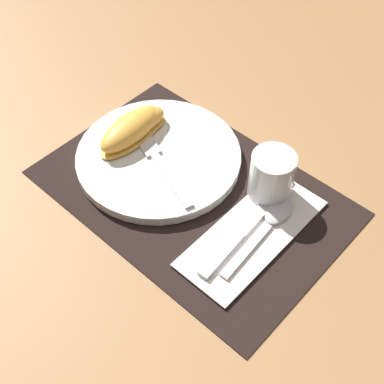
% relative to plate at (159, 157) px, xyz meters
% --- Properties ---
extents(ground_plane, '(3.00, 3.00, 0.00)m').
position_rel_plate_xyz_m(ground_plane, '(0.09, -0.01, -0.01)').
color(ground_plane, '#A37547').
extents(placemat, '(0.46, 0.31, 0.00)m').
position_rel_plate_xyz_m(placemat, '(0.09, -0.01, -0.01)').
color(placemat, black).
rests_on(placemat, ground_plane).
extents(plate, '(0.27, 0.27, 0.02)m').
position_rel_plate_xyz_m(plate, '(0.00, 0.00, 0.00)').
color(plate, white).
rests_on(plate, placemat).
extents(juice_glass, '(0.07, 0.07, 0.08)m').
position_rel_plate_xyz_m(juice_glass, '(0.17, 0.06, 0.03)').
color(juice_glass, silver).
rests_on(juice_glass, placemat).
extents(napkin, '(0.10, 0.24, 0.00)m').
position_rel_plate_xyz_m(napkin, '(0.20, -0.01, -0.01)').
color(napkin, white).
rests_on(napkin, placemat).
extents(knife, '(0.04, 0.23, 0.01)m').
position_rel_plate_xyz_m(knife, '(0.19, -0.01, -0.00)').
color(knife, silver).
rests_on(knife, napkin).
extents(spoon, '(0.04, 0.17, 0.01)m').
position_rel_plate_xyz_m(spoon, '(0.21, 0.02, -0.00)').
color(spoon, silver).
rests_on(spoon, napkin).
extents(fork, '(0.19, 0.08, 0.00)m').
position_rel_plate_xyz_m(fork, '(0.01, -0.01, 0.01)').
color(fork, silver).
rests_on(fork, plate).
extents(citrus_wedge_0, '(0.07, 0.11, 0.03)m').
position_rel_plate_xyz_m(citrus_wedge_0, '(-0.06, 0.02, 0.02)').
color(citrus_wedge_0, '#F7C656').
rests_on(citrus_wedge_0, plate).
extents(citrus_wedge_1, '(0.06, 0.14, 0.04)m').
position_rel_plate_xyz_m(citrus_wedge_1, '(-0.06, -0.00, 0.02)').
color(citrus_wedge_1, '#F7C656').
rests_on(citrus_wedge_1, plate).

